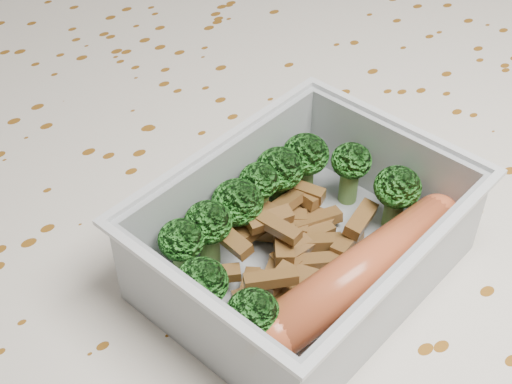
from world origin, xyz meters
TOP-DOWN VIEW (x-y plane):
  - dining_table at (0.00, 0.00)m, footprint 1.40×0.90m
  - tablecloth at (0.00, 0.00)m, footprint 1.46×0.96m
  - lunch_container at (-0.00, -0.04)m, footprint 0.20×0.17m
  - broccoli_florets at (-0.01, -0.02)m, footprint 0.16×0.11m
  - meat_pile at (-0.00, -0.03)m, footprint 0.11×0.08m
  - sausage at (0.01, -0.08)m, footprint 0.15×0.04m

SIDE VIEW (x-z plane):
  - dining_table at x=0.00m, z-range 0.29..1.04m
  - tablecloth at x=0.00m, z-range 0.62..0.81m
  - meat_pile at x=0.00m, z-range 0.76..0.78m
  - lunch_container at x=0.00m, z-range 0.75..0.81m
  - sausage at x=0.01m, z-range 0.77..0.79m
  - broccoli_florets at x=-0.01m, z-range 0.77..0.81m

